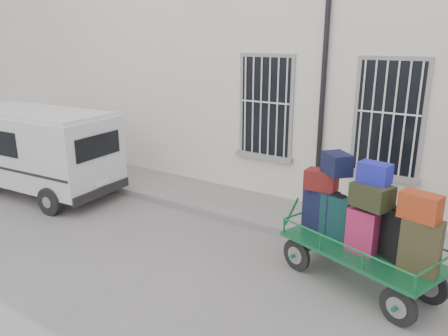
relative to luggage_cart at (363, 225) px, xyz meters
name	(u,v)px	position (x,y,z in m)	size (l,w,h in m)	color
ground	(204,252)	(-2.66, -0.47, -1.02)	(80.00, 80.00, 0.00)	slate
building	(325,68)	(-2.66, 5.03, 1.98)	(24.00, 5.15, 6.00)	beige
sidewalk	(262,210)	(-2.66, 1.73, -0.94)	(24.00, 1.70, 0.15)	slate
luggage_cart	(363,225)	(0.00, 0.00, 0.00)	(2.87, 1.82, 2.02)	black
van	(37,147)	(-7.93, -0.14, 0.19)	(4.29, 2.14, 2.10)	silver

